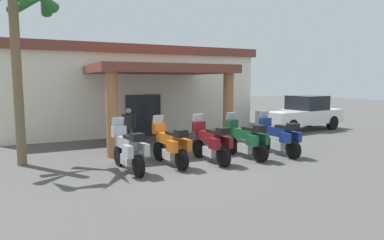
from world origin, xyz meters
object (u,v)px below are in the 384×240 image
(motorcycle_blue, at_px, (279,137))
(palm_tree_roadside, at_px, (13,14))
(motorcycle_maroon, at_px, (211,142))
(motorcycle_green, at_px, (246,139))
(pickup_truck_white, at_px, (302,114))
(motel_building, at_px, (129,89))
(pedestrian, at_px, (129,126))
(motorcycle_silver, at_px, (128,149))
(motorcycle_orange, at_px, (170,145))

(motorcycle_blue, distance_m, palm_tree_roadside, 10.03)
(motorcycle_maroon, distance_m, motorcycle_blue, 2.88)
(motorcycle_green, bearing_deg, pickup_truck_white, -65.21)
(motorcycle_maroon, height_order, motorcycle_green, same)
(motel_building, distance_m, pedestrian, 6.15)
(motorcycle_silver, distance_m, motorcycle_green, 4.32)
(motorcycle_maroon, bearing_deg, motorcycle_orange, 78.04)
(motorcycle_silver, distance_m, motorcycle_orange, 1.45)
(motorcycle_orange, xyz_separation_m, motorcycle_maroon, (1.44, -0.13, 0.00))
(pickup_truck_white, relative_size, palm_tree_roadside, 0.86)
(motorcycle_orange, xyz_separation_m, motorcycle_blue, (4.31, -0.15, 0.00))
(motel_building, relative_size, motorcycle_maroon, 6.17)
(motorcycle_maroon, bearing_deg, palm_tree_roadside, 63.46)
(motorcycle_blue, xyz_separation_m, pedestrian, (-4.96, 3.22, 0.29))
(motorcycle_blue, height_order, palm_tree_roadside, palm_tree_roadside)
(pickup_truck_white, height_order, palm_tree_roadside, palm_tree_roadside)
(motorcycle_orange, height_order, motorcycle_maroon, same)
(pedestrian, bearing_deg, motorcycle_green, -113.32)
(motel_building, xyz_separation_m, motorcycle_silver, (-2.18, -9.10, -1.64))
(motorcycle_maroon, bearing_deg, motorcycle_silver, 84.35)
(motorcycle_orange, bearing_deg, motorcycle_green, -100.85)
(motorcycle_green, xyz_separation_m, palm_tree_roadside, (-7.40, 2.11, 4.21))
(motorcycle_silver, xyz_separation_m, pedestrian, (0.79, 3.26, 0.29))
(motorcycle_orange, relative_size, motorcycle_maroon, 1.00)
(motel_building, height_order, motorcycle_orange, motel_building)
(motorcycle_silver, xyz_separation_m, motorcycle_orange, (1.44, 0.19, 0.00))
(motorcycle_silver, relative_size, motorcycle_maroon, 1.00)
(motorcycle_maroon, relative_size, motorcycle_blue, 1.00)
(motorcycle_green, height_order, pedestrian, pedestrian)
(motorcycle_blue, bearing_deg, motorcycle_maroon, 84.77)
(motorcycle_green, bearing_deg, motorcycle_silver, 81.19)
(motorcycle_silver, relative_size, motorcycle_green, 1.00)
(motel_building, height_order, motorcycle_silver, motel_building)
(motel_building, relative_size, motorcycle_orange, 6.19)
(motel_building, bearing_deg, motorcycle_orange, -96.51)
(motorcycle_maroon, height_order, pedestrian, pedestrian)
(motel_building, bearing_deg, palm_tree_roadside, -129.12)
(motorcycle_orange, distance_m, motorcycle_green, 2.88)
(motorcycle_silver, xyz_separation_m, motorcycle_maroon, (2.88, 0.06, 0.00))
(motorcycle_maroon, height_order, palm_tree_roadside, palm_tree_roadside)
(motorcycle_blue, bearing_deg, motel_building, 16.63)
(motorcycle_orange, bearing_deg, motel_building, -13.57)
(motel_building, relative_size, palm_tree_roadside, 2.17)
(motorcycle_maroon, bearing_deg, motel_building, -2.35)
(motorcycle_orange, bearing_deg, pedestrian, 3.09)
(pickup_truck_white, bearing_deg, motorcycle_maroon, -158.73)
(motorcycle_orange, distance_m, palm_tree_roadside, 6.50)
(motorcycle_silver, xyz_separation_m, palm_tree_roadside, (-3.09, 2.20, 4.21))
(motorcycle_silver, distance_m, pedestrian, 3.37)
(motorcycle_green, bearing_deg, motorcycle_maroon, 81.21)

